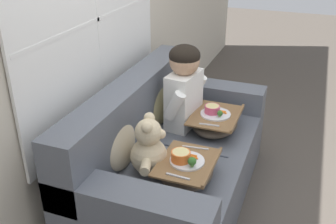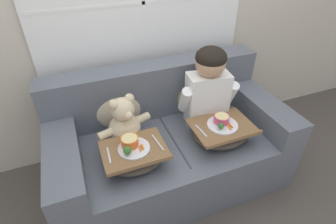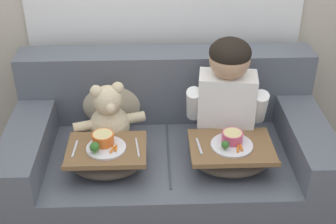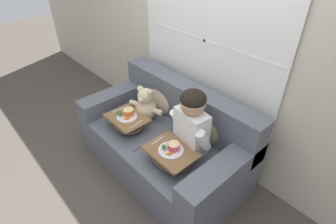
{
  "view_description": "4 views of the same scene",
  "coord_description": "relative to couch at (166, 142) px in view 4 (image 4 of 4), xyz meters",
  "views": [
    {
      "loc": [
        -2.22,
        -0.78,
        1.92
      ],
      "look_at": [
        -0.13,
        0.03,
        0.8
      ],
      "focal_mm": 42.0,
      "sensor_mm": 36.0,
      "label": 1
    },
    {
      "loc": [
        -0.59,
        -1.42,
        1.79
      ],
      "look_at": [
        -0.01,
        0.04,
        0.66
      ],
      "focal_mm": 28.0,
      "sensor_mm": 36.0,
      "label": 2
    },
    {
      "loc": [
        -0.08,
        -2.19,
        2.06
      ],
      "look_at": [
        -0.0,
        -0.02,
        0.72
      ],
      "focal_mm": 50.0,
      "sensor_mm": 36.0,
      "label": 3
    },
    {
      "loc": [
        1.56,
        -1.32,
        2.2
      ],
      "look_at": [
        0.09,
        0.01,
        0.8
      ],
      "focal_mm": 28.0,
      "sensor_mm": 36.0,
      "label": 4
    }
  ],
  "objects": [
    {
      "name": "ground_plane",
      "position": [
        0.0,
        -0.06,
        -0.33
      ],
      "size": [
        14.0,
        14.0,
        0.0
      ],
      "primitive_type": "plane",
      "color": "#4C443D"
    },
    {
      "name": "throw_pillow_behind_teddy",
      "position": [
        -0.33,
        0.22,
        0.31
      ],
      "size": [
        0.39,
        0.19,
        0.41
      ],
      "color": "#C1B293",
      "rests_on": "couch"
    },
    {
      "name": "teddy_bear",
      "position": [
        -0.33,
        0.01,
        0.29
      ],
      "size": [
        0.42,
        0.3,
        0.39
      ],
      "color": "beige",
      "rests_on": "couch"
    },
    {
      "name": "wall_back_with_window",
      "position": [
        0.0,
        0.55,
        0.97
      ],
      "size": [
        8.0,
        0.08,
        2.6
      ],
      "color": "beige",
      "rests_on": "ground_plane"
    },
    {
      "name": "couch",
      "position": [
        0.0,
        0.0,
        0.0
      ],
      "size": [
        1.78,
        0.94,
        0.9
      ],
      "color": "#565B66",
      "rests_on": "ground_plane"
    },
    {
      "name": "lap_tray_teddy",
      "position": [
        -0.34,
        -0.24,
        0.2
      ],
      "size": [
        0.42,
        0.33,
        0.21
      ],
      "color": "#473D33",
      "rests_on": "teddy_bear"
    },
    {
      "name": "lap_tray_child",
      "position": [
        0.33,
        -0.24,
        0.2
      ],
      "size": [
        0.45,
        0.35,
        0.2
      ],
      "color": "#473D33",
      "rests_on": "child_figure"
    },
    {
      "name": "throw_pillow_behind_child",
      "position": [
        0.33,
        0.22,
        0.31
      ],
      "size": [
        0.39,
        0.19,
        0.41
      ],
      "color": "tan",
      "rests_on": "couch"
    },
    {
      "name": "child_figure",
      "position": [
        0.33,
        0.01,
        0.48
      ],
      "size": [
        0.47,
        0.25,
        0.64
      ],
      "color": "white",
      "rests_on": "couch"
    }
  ]
}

